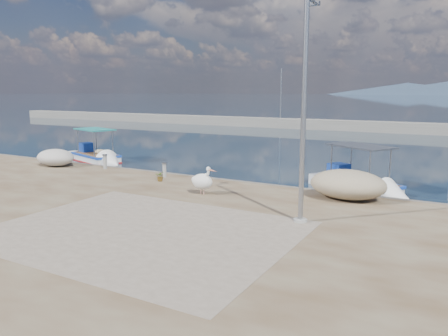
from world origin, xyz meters
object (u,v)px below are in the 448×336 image
at_px(bollard_near, 164,169).
at_px(boat_right, 358,187).
at_px(pelican, 203,181).
at_px(lamp_post, 304,120).
at_px(boat_left, 96,158).

bearing_deg(bollard_near, boat_right, 23.45).
xyz_separation_m(pelican, lamp_post, (4.78, -1.65, 2.74)).
bearing_deg(lamp_post, boat_left, 155.14).
height_order(boat_right, lamp_post, lamp_post).
relative_size(boat_right, bollard_near, 7.54).
bearing_deg(bollard_near, lamp_post, -24.67).
relative_size(boat_left, boat_right, 1.02).
distance_m(boat_left, boat_right, 17.50).
height_order(lamp_post, bollard_near, lamp_post).
bearing_deg(boat_left, boat_right, 16.53).
height_order(boat_right, pelican, boat_right).
height_order(boat_left, lamp_post, lamp_post).
bearing_deg(boat_left, pelican, -8.85).
xyz_separation_m(boat_left, bollard_near, (8.96, -4.19, 0.69)).
xyz_separation_m(boat_left, pelican, (12.56, -6.39, 0.86)).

